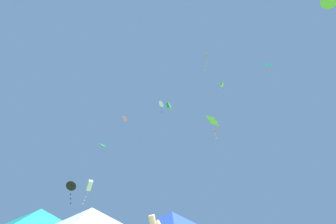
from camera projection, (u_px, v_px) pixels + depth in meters
canopy_tent_white at (90, 219)px, 11.30m from camera, size 3.32×3.32×3.55m
canopy_tent_blue at (172, 222)px, 14.17m from camera, size 3.58×3.58×3.83m
canopy_tent_teal at (38, 219)px, 13.23m from camera, size 3.59×3.59×3.84m
kite_lime_box at (222, 85)px, 25.93m from camera, size 0.42×0.44×1.35m
kite_white_box at (89, 186)px, 29.36m from camera, size 1.02×1.32×3.05m
kite_lime_delta at (330, 1)px, 18.71m from camera, size 1.36×1.49×1.11m
kite_pink_delta at (125, 118)px, 39.35m from camera, size 1.33×1.41×0.92m
kite_black_delta at (71, 186)px, 33.14m from camera, size 1.59×1.25×3.13m
kite_green_diamond at (103, 145)px, 31.58m from camera, size 1.75×1.57×0.79m
kite_white_delta at (161, 104)px, 25.72m from camera, size 0.73×0.91×1.70m
kite_yellow_diamond at (205, 57)px, 26.76m from camera, size 0.80×0.92×2.39m
kite_cyan_delta at (268, 65)px, 32.70m from camera, size 1.19×1.19×1.67m
kite_green_box at (169, 106)px, 36.04m from camera, size 0.87×0.81×1.18m
kite_lime_diamond at (214, 122)px, 25.11m from camera, size 1.15×1.03×2.97m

